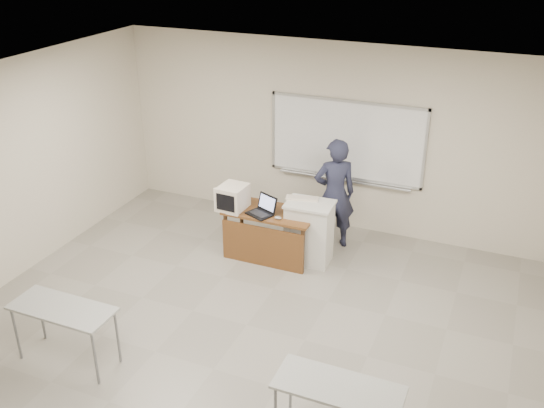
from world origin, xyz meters
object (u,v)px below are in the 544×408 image
at_px(podium, 309,232).
at_px(presenter, 334,194).
at_px(mouse, 278,218).
at_px(whiteboard, 346,141).
at_px(laptop, 261,210).
at_px(instructor_desk, 268,228).
at_px(keyboard, 302,198).
at_px(crt_monitor, 233,197).

distance_m(podium, presenter, 0.74).
relative_size(podium, mouse, 8.96).
relative_size(whiteboard, laptop, 7.01).
xyz_separation_m(whiteboard, instructor_desk, (-0.70, -1.48, -0.95)).
bearing_deg(keyboard, mouse, -135.08).
bearing_deg(whiteboard, crt_monitor, -129.95).
height_order(crt_monitor, mouse, crt_monitor).
bearing_deg(laptop, presenter, 66.94).
xyz_separation_m(instructor_desk, podium, (0.58, 0.19, -0.05)).
relative_size(instructor_desk, crt_monitor, 3.04).
relative_size(whiteboard, crt_monitor, 5.66).
xyz_separation_m(podium, mouse, (-0.38, -0.28, 0.29)).
relative_size(whiteboard, podium, 2.61).
xyz_separation_m(crt_monitor, keyboard, (0.98, 0.29, 0.04)).
xyz_separation_m(laptop, keyboard, (0.53, 0.29, 0.15)).
relative_size(whiteboard, mouse, 23.44).
distance_m(laptop, presenter, 1.18).
bearing_deg(keyboard, laptop, -164.68).
bearing_deg(crt_monitor, mouse, -2.59).
xyz_separation_m(instructor_desk, keyboard, (0.43, 0.27, 0.43)).
height_order(podium, keyboard, keyboard).
relative_size(whiteboard, keyboard, 5.34).
height_order(laptop, keyboard, laptop).
height_order(crt_monitor, laptop, crt_monitor).
xyz_separation_m(whiteboard, laptop, (-0.80, -1.49, -0.67)).
relative_size(podium, presenter, 0.54).
distance_m(crt_monitor, mouse, 0.77).
xyz_separation_m(crt_monitor, laptop, (0.45, 0.00, -0.12)).
bearing_deg(mouse, keyboard, 63.59).
height_order(instructor_desk, presenter, presenter).
bearing_deg(laptop, whiteboard, 85.60).
xyz_separation_m(whiteboard, keyboard, (-0.27, -1.20, -0.52)).
relative_size(podium, laptop, 2.68).
height_order(whiteboard, instructor_desk, whiteboard).
bearing_deg(crt_monitor, podium, 13.66).
height_order(whiteboard, mouse, whiteboard).
distance_m(crt_monitor, laptop, 0.46).
bearing_deg(presenter, whiteboard, -115.91).
distance_m(podium, keyboard, 0.51).
height_order(podium, crt_monitor, crt_monitor).
relative_size(laptop, keyboard, 0.76).
distance_m(whiteboard, laptop, 1.82).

